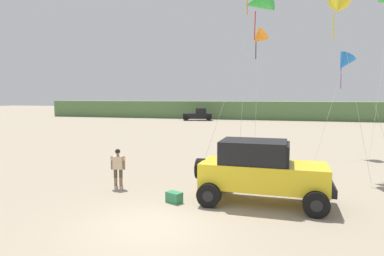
{
  "coord_description": "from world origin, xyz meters",
  "views": [
    {
      "loc": [
        3.69,
        -8.81,
        3.82
      ],
      "look_at": [
        0.09,
        4.3,
        2.54
      ],
      "focal_mm": 30.97,
      "sensor_mm": 36.0,
      "label": 1
    }
  ],
  "objects_px": {
    "distant_pickup": "(198,115)",
    "kite_green_box": "(344,62)",
    "kite_purple_stunt": "(338,6)",
    "kite_white_parafoil": "(259,38)",
    "person_watching": "(118,166)",
    "cooler_box": "(174,197)",
    "kite_orange_streamer": "(258,2)",
    "jeep": "(261,170)"
  },
  "relations": [
    {
      "from": "cooler_box",
      "to": "kite_orange_streamer",
      "type": "xyz_separation_m",
      "value": [
        2.45,
        5.75,
        8.24
      ]
    },
    {
      "from": "kite_orange_streamer",
      "to": "kite_white_parafoil",
      "type": "distance_m",
      "value": 3.72
    },
    {
      "from": "cooler_box",
      "to": "kite_purple_stunt",
      "type": "bearing_deg",
      "value": 69.85
    },
    {
      "from": "person_watching",
      "to": "kite_white_parafoil",
      "type": "distance_m",
      "value": 11.52
    },
    {
      "from": "kite_green_box",
      "to": "person_watching",
      "type": "bearing_deg",
      "value": -132.4
    },
    {
      "from": "kite_green_box",
      "to": "kite_orange_streamer",
      "type": "distance_m",
      "value": 8.71
    },
    {
      "from": "person_watching",
      "to": "cooler_box",
      "type": "height_order",
      "value": "person_watching"
    },
    {
      "from": "jeep",
      "to": "distant_pickup",
      "type": "relative_size",
      "value": 1.0
    },
    {
      "from": "distant_pickup",
      "to": "kite_purple_stunt",
      "type": "distance_m",
      "value": 38.57
    },
    {
      "from": "jeep",
      "to": "kite_white_parafoil",
      "type": "xyz_separation_m",
      "value": [
        -0.8,
        8.46,
        6.11
      ]
    },
    {
      "from": "person_watching",
      "to": "kite_orange_streamer",
      "type": "relative_size",
      "value": 0.18
    },
    {
      "from": "cooler_box",
      "to": "kite_purple_stunt",
      "type": "relative_size",
      "value": 0.06
    },
    {
      "from": "kite_green_box",
      "to": "jeep",
      "type": "bearing_deg",
      "value": -110.96
    },
    {
      "from": "distant_pickup",
      "to": "jeep",
      "type": "bearing_deg",
      "value": -72.65
    },
    {
      "from": "cooler_box",
      "to": "kite_orange_streamer",
      "type": "height_order",
      "value": "kite_orange_streamer"
    },
    {
      "from": "distant_pickup",
      "to": "kite_green_box",
      "type": "height_order",
      "value": "kite_green_box"
    },
    {
      "from": "jeep",
      "to": "kite_orange_streamer",
      "type": "height_order",
      "value": "kite_orange_streamer"
    },
    {
      "from": "jeep",
      "to": "kite_orange_streamer",
      "type": "bearing_deg",
      "value": 96.69
    },
    {
      "from": "distant_pickup",
      "to": "kite_purple_stunt",
      "type": "relative_size",
      "value": 0.55
    },
    {
      "from": "jeep",
      "to": "distant_pickup",
      "type": "xyz_separation_m",
      "value": [
        -12.47,
        39.91,
        -0.26
      ]
    },
    {
      "from": "kite_purple_stunt",
      "to": "kite_orange_streamer",
      "type": "bearing_deg",
      "value": -173.47
    },
    {
      "from": "kite_white_parafoil",
      "to": "kite_green_box",
      "type": "bearing_deg",
      "value": 31.08
    },
    {
      "from": "cooler_box",
      "to": "kite_green_box",
      "type": "xyz_separation_m",
      "value": [
        7.47,
        12.45,
        5.85
      ]
    },
    {
      "from": "person_watching",
      "to": "distant_pickup",
      "type": "relative_size",
      "value": 0.34
    },
    {
      "from": "cooler_box",
      "to": "kite_white_parafoil",
      "type": "height_order",
      "value": "kite_white_parafoil"
    },
    {
      "from": "kite_green_box",
      "to": "kite_white_parafoil",
      "type": "bearing_deg",
      "value": -148.92
    },
    {
      "from": "kite_purple_stunt",
      "to": "kite_white_parafoil",
      "type": "distance_m",
      "value": 5.03
    },
    {
      "from": "kite_purple_stunt",
      "to": "kite_white_parafoil",
      "type": "xyz_separation_m",
      "value": [
        -3.88,
        3.12,
        -0.76
      ]
    },
    {
      "from": "person_watching",
      "to": "kite_purple_stunt",
      "type": "relative_size",
      "value": 0.19
    },
    {
      "from": "cooler_box",
      "to": "person_watching",
      "type": "bearing_deg",
      "value": -177.44
    },
    {
      "from": "kite_purple_stunt",
      "to": "cooler_box",
      "type": "bearing_deg",
      "value": -134.71
    },
    {
      "from": "jeep",
      "to": "kite_green_box",
      "type": "relative_size",
      "value": 0.72
    },
    {
      "from": "person_watching",
      "to": "kite_green_box",
      "type": "relative_size",
      "value": 0.25
    },
    {
      "from": "distant_pickup",
      "to": "kite_green_box",
      "type": "distance_m",
      "value": 33.35
    },
    {
      "from": "kite_purple_stunt",
      "to": "person_watching",
      "type": "bearing_deg",
      "value": -150.72
    },
    {
      "from": "cooler_box",
      "to": "kite_green_box",
      "type": "bearing_deg",
      "value": 83.58
    },
    {
      "from": "distant_pickup",
      "to": "kite_green_box",
      "type": "bearing_deg",
      "value": -59.11
    },
    {
      "from": "person_watching",
      "to": "cooler_box",
      "type": "distance_m",
      "value": 3.16
    },
    {
      "from": "kite_purple_stunt",
      "to": "kite_orange_streamer",
      "type": "height_order",
      "value": "kite_orange_streamer"
    },
    {
      "from": "jeep",
      "to": "person_watching",
      "type": "bearing_deg",
      "value": 176.89
    },
    {
      "from": "distant_pickup",
      "to": "kite_white_parafoil",
      "type": "bearing_deg",
      "value": -69.64
    },
    {
      "from": "kite_purple_stunt",
      "to": "kite_white_parafoil",
      "type": "bearing_deg",
      "value": 141.21
    }
  ]
}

